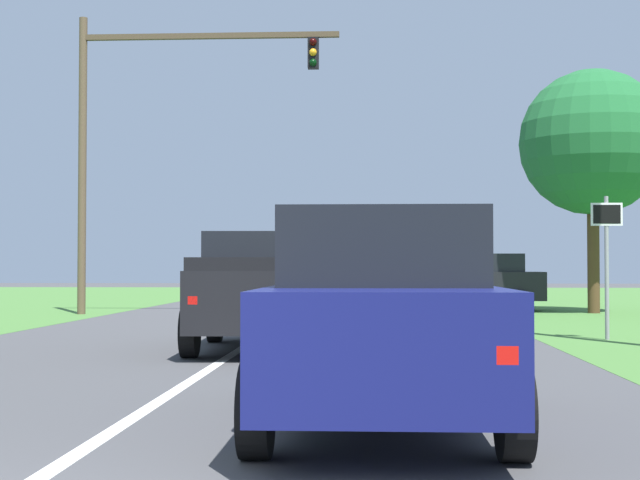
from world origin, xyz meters
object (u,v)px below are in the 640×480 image
Objects in this scene: red_suv_near at (382,314)px; pickup_truck_lead at (262,290)px; keep_moving_sign at (607,248)px; traffic_light at (145,119)px; oak_tree_right at (592,143)px; crossing_suv_far at (475,281)px.

red_suv_near is 0.93× the size of pickup_truck_lead.
keep_moving_sign is (4.45, 9.83, 0.77)m from red_suv_near.
traffic_light is at bearing 141.60° from keep_moving_sign.
traffic_light is (-4.81, 11.31, 4.75)m from pickup_truck_lead.
oak_tree_right is 1.69× the size of crossing_suv_far.
pickup_truck_lead is 13.17m from traffic_light.
crossing_suv_far is (5.18, 14.21, -0.06)m from pickup_truck_lead.
pickup_truck_lead is at bearing -123.92° from oak_tree_right.
traffic_light reaches higher than pickup_truck_lead.
oak_tree_right is at bearing 6.00° from traffic_light.
red_suv_near is 21.84m from crossing_suv_far.
traffic_light is 11.46m from crossing_suv_far.
pickup_truck_lead is 6.86m from keep_moving_sign.
red_suv_near is 21.57m from oak_tree_right.
oak_tree_right reaches higher than keep_moving_sign.
red_suv_near is at bearing -108.25° from oak_tree_right.
traffic_light is 2.02× the size of crossing_suv_far.
traffic_light reaches higher than crossing_suv_far.
red_suv_near is at bearing -75.43° from pickup_truck_lead.
red_suv_near is 1.04× the size of crossing_suv_far.
traffic_light reaches higher than keep_moving_sign.
red_suv_near is 10.82m from keep_moving_sign.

